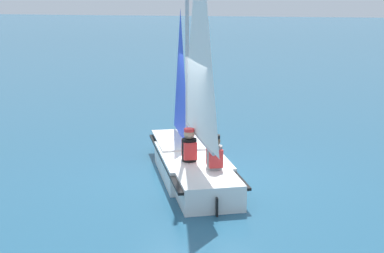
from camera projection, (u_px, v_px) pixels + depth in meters
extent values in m
plane|color=#235675|center=(192.00, 176.00, 11.44)|extent=(260.00, 260.00, 0.00)
cube|color=white|center=(192.00, 165.00, 11.38)|extent=(2.72, 2.35, 0.49)
cube|color=white|center=(179.00, 145.00, 13.00)|extent=(1.23, 1.13, 0.49)
cube|color=white|center=(210.00, 192.00, 9.77)|extent=(1.43, 1.47, 0.49)
cube|color=black|center=(192.00, 158.00, 11.35)|extent=(4.32, 3.32, 0.05)
cube|color=silver|center=(182.00, 139.00, 12.46)|extent=(2.29, 2.04, 0.04)
cylinder|color=#B7B7BC|center=(187.00, 38.00, 11.30)|extent=(0.08, 0.08, 4.82)
cylinder|color=#B7B7BC|center=(199.00, 137.00, 10.52)|extent=(2.19, 1.36, 0.07)
pyramid|color=white|center=(199.00, 29.00, 10.04)|extent=(2.07, 1.28, 4.12)
pyramid|color=blue|center=(181.00, 73.00, 12.27)|extent=(1.28, 0.80, 2.92)
cube|color=black|center=(217.00, 207.00, 9.25)|extent=(0.08, 0.07, 0.35)
cube|color=black|center=(189.00, 173.00, 10.90)|extent=(0.36, 0.35, 0.45)
cylinder|color=black|center=(189.00, 151.00, 10.79)|extent=(0.41, 0.41, 0.50)
cube|color=red|center=(189.00, 150.00, 10.79)|extent=(0.43, 0.40, 0.35)
sphere|color=tan|center=(189.00, 134.00, 10.72)|extent=(0.22, 0.22, 0.22)
cylinder|color=red|center=(189.00, 130.00, 10.70)|extent=(0.29, 0.29, 0.06)
cube|color=black|center=(214.00, 182.00, 10.38)|extent=(0.36, 0.35, 0.45)
cylinder|color=gray|center=(215.00, 158.00, 10.27)|extent=(0.41, 0.41, 0.50)
cube|color=red|center=(215.00, 157.00, 10.27)|extent=(0.43, 0.40, 0.35)
sphere|color=brown|center=(215.00, 141.00, 10.19)|extent=(0.22, 0.22, 0.22)
cylinder|color=black|center=(215.00, 137.00, 10.18)|extent=(0.29, 0.29, 0.06)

